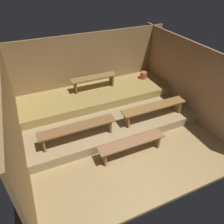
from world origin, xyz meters
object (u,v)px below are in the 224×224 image
bench_lower_right (154,108)px  bench_lower_left (78,129)px  pail_middle (143,75)px  bench_floor_center (132,144)px  bench_middle_center (94,79)px

bench_lower_right → bench_lower_left: bearing=180.0°
bench_lower_right → pail_middle: bearing=67.7°
bench_floor_center → bench_lower_right: (1.14, 0.79, 0.27)m
bench_floor_center → pail_middle: 3.31m
bench_lower_right → pail_middle: 2.05m
bench_middle_center → bench_lower_left: bearing=-120.8°
bench_floor_center → bench_lower_left: bearing=145.3°
bench_lower_left → bench_lower_right: (2.27, 0.00, 0.00)m
bench_floor_center → pail_middle: (1.91, 2.69, 0.31)m
bench_lower_right → pail_middle: pail_middle is taller
bench_lower_right → bench_floor_center: bearing=-145.3°
bench_middle_center → pail_middle: bench_middle_center is taller
bench_lower_right → bench_middle_center: bearing=120.3°
bench_floor_center → bench_middle_center: bearing=89.8°
bench_lower_left → pail_middle: size_ratio=7.96×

